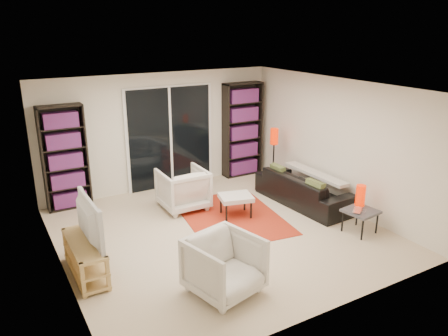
{
  "coord_description": "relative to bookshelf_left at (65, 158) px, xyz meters",
  "views": [
    {
      "loc": [
        -3.24,
        -5.75,
        3.31
      ],
      "look_at": [
        0.25,
        0.3,
        1.0
      ],
      "focal_mm": 35.0,
      "sensor_mm": 36.0,
      "label": 1
    }
  ],
  "objects": [
    {
      "name": "side_table",
      "position": [
        3.96,
        -3.5,
        -0.62
      ],
      "size": [
        0.55,
        0.55,
        0.4
      ],
      "color": "#434348",
      "rests_on": "floor"
    },
    {
      "name": "wall_right",
      "position": [
        4.45,
        -2.33,
        0.22
      ],
      "size": [
        0.02,
        5.0,
        2.4
      ],
      "primitive_type": "cube",
      "color": "silver",
      "rests_on": "ground"
    },
    {
      "name": "sofa",
      "position": [
        3.95,
        -2.07,
        -0.68
      ],
      "size": [
        0.92,
        2.09,
        0.6
      ],
      "primitive_type": "imported",
      "rotation": [
        0.0,
        0.0,
        1.63
      ],
      "color": "black",
      "rests_on": "floor"
    },
    {
      "name": "laptop",
      "position": [
        3.9,
        -3.53,
        -0.56
      ],
      "size": [
        0.35,
        0.33,
        0.02
      ],
      "primitive_type": "imported",
      "rotation": [
        0.0,
        0.0,
        0.61
      ],
      "color": "silver",
      "rests_on": "side_table"
    },
    {
      "name": "tv_stand",
      "position": [
        -0.29,
        -2.54,
        -0.71
      ],
      "size": [
        0.38,
        1.17,
        0.5
      ],
      "color": "tan",
      "rests_on": "floor"
    },
    {
      "name": "floor",
      "position": [
        1.95,
        -2.33,
        -0.98
      ],
      "size": [
        5.0,
        5.0,
        0.0
      ],
      "primitive_type": "plane",
      "color": "beige",
      "rests_on": "ground"
    },
    {
      "name": "armchair_front",
      "position": [
        1.15,
        -3.86,
        -0.59
      ],
      "size": [
        1.0,
        1.02,
        0.77
      ],
      "primitive_type": "imported",
      "rotation": [
        0.0,
        0.0,
        0.24
      ],
      "color": "silver",
      "rests_on": "floor"
    },
    {
      "name": "ceiling",
      "position": [
        1.95,
        -2.33,
        1.42
      ],
      "size": [
        5.0,
        5.0,
        0.02
      ],
      "primitive_type": "cube",
      "color": "white",
      "rests_on": "wall_back"
    },
    {
      "name": "sliding_door",
      "position": [
        2.15,
        0.13,
        0.07
      ],
      "size": [
        1.92,
        0.08,
        2.16
      ],
      "color": "white",
      "rests_on": "ground"
    },
    {
      "name": "tv",
      "position": [
        -0.27,
        -2.54,
        -0.17
      ],
      "size": [
        0.15,
        1.06,
        0.61
      ],
      "primitive_type": "imported",
      "rotation": [
        0.0,
        0.0,
        1.58
      ],
      "color": "black",
      "rests_on": "tv_stand"
    },
    {
      "name": "rug",
      "position": [
        2.42,
        -1.92,
        -0.97
      ],
      "size": [
        1.92,
        2.41,
        0.01
      ],
      "primitive_type": "cube",
      "rotation": [
        0.0,
        0.0,
        -0.14
      ],
      "color": "#B02C16",
      "rests_on": "floor"
    },
    {
      "name": "wall_front",
      "position": [
        1.95,
        -4.83,
        0.22
      ],
      "size": [
        5.0,
        0.02,
        2.4
      ],
      "primitive_type": "cube",
      "color": "silver",
      "rests_on": "ground"
    },
    {
      "name": "wall_left",
      "position": [
        -0.55,
        -2.33,
        0.22
      ],
      "size": [
        0.02,
        5.0,
        2.4
      ],
      "primitive_type": "cube",
      "color": "silver",
      "rests_on": "ground"
    },
    {
      "name": "wall_back",
      "position": [
        1.95,
        0.17,
        0.22
      ],
      "size": [
        5.0,
        0.02,
        2.4
      ],
      "primitive_type": "cube",
      "color": "silver",
      "rests_on": "ground"
    },
    {
      "name": "floor_lamp",
      "position": [
        4.08,
        -0.89,
        -0.05
      ],
      "size": [
        0.19,
        0.19,
        1.23
      ],
      "color": "black",
      "rests_on": "floor"
    },
    {
      "name": "bookshelf_left",
      "position": [
        0.0,
        0.0,
        0.0
      ],
      "size": [
        0.8,
        0.3,
        1.95
      ],
      "color": "black",
      "rests_on": "ground"
    },
    {
      "name": "bookshelf_right",
      "position": [
        3.85,
        -0.0,
        0.07
      ],
      "size": [
        0.9,
        0.3,
        2.1
      ],
      "color": "black",
      "rests_on": "ground"
    },
    {
      "name": "table_lamp",
      "position": [
        4.09,
        -3.34,
        -0.4
      ],
      "size": [
        0.16,
        0.16,
        0.36
      ],
      "primitive_type": "cylinder",
      "color": "#C31A00",
      "rests_on": "side_table"
    },
    {
      "name": "armchair_back",
      "position": [
        1.85,
        -1.11,
        -0.59
      ],
      "size": [
        0.83,
        0.85,
        0.77
      ],
      "primitive_type": "imported",
      "rotation": [
        0.0,
        0.0,
        3.13
      ],
      "color": "silver",
      "rests_on": "floor"
    },
    {
      "name": "ottoman",
      "position": [
        2.51,
        -1.92,
        -0.63
      ],
      "size": [
        0.67,
        0.59,
        0.4
      ],
      "color": "silver",
      "rests_on": "floor"
    }
  ]
}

